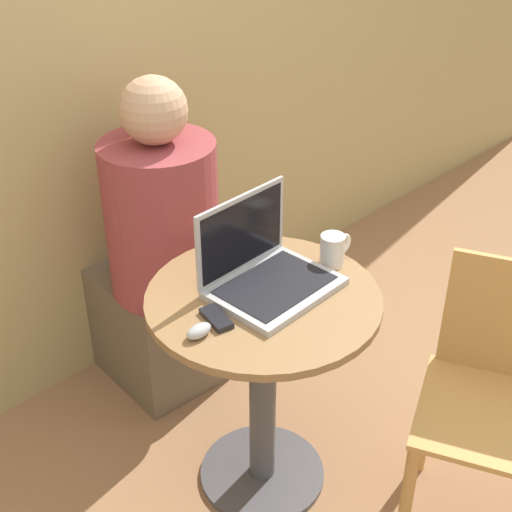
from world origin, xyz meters
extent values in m
plane|color=#9E704C|center=(0.00, 0.00, 0.00)|extent=(12.00, 12.00, 0.00)
cube|color=tan|center=(0.00, 0.90, 1.30)|extent=(7.00, 0.05, 2.60)
cylinder|color=#4C4C51|center=(0.00, 0.00, 0.01)|extent=(0.41, 0.41, 0.02)
cylinder|color=#4C4C51|center=(0.00, 0.00, 0.36)|extent=(0.08, 0.08, 0.69)
cylinder|color=olive|center=(0.00, 0.00, 0.72)|extent=(0.67, 0.67, 0.02)
cube|color=#B7B7BC|center=(0.04, -0.01, 0.74)|extent=(0.36, 0.28, 0.02)
cube|color=black|center=(0.04, -0.01, 0.75)|extent=(0.31, 0.22, 0.00)
cube|color=#B7B7BC|center=(0.04, 0.13, 0.87)|extent=(0.35, 0.02, 0.24)
cube|color=black|center=(0.04, 0.12, 0.87)|extent=(0.32, 0.01, 0.21)
cube|color=black|center=(-0.17, 0.01, 0.74)|extent=(0.07, 0.12, 0.02)
ellipsoid|color=#B2B2B7|center=(-0.25, -0.01, 0.75)|extent=(0.08, 0.04, 0.03)
cylinder|color=white|center=(0.26, -0.03, 0.78)|extent=(0.07, 0.07, 0.10)
torus|color=white|center=(0.31, -0.03, 0.78)|extent=(0.07, 0.01, 0.07)
cylinder|color=tan|center=(0.08, -0.50, 0.23)|extent=(0.04, 0.04, 0.45)
cylinder|color=tan|center=(0.40, -0.35, 0.23)|extent=(0.04, 0.04, 0.45)
cube|color=tan|center=(0.31, -0.59, 0.46)|extent=(0.53, 0.53, 0.02)
cube|color=tan|center=(0.49, -0.51, 0.66)|extent=(0.17, 0.34, 0.39)
cube|color=brown|center=(0.10, 0.71, 0.22)|extent=(0.40, 0.56, 0.44)
cylinder|color=#993D42|center=(0.09, 0.57, 0.72)|extent=(0.39, 0.39, 0.55)
sphere|color=tan|center=(0.09, 0.57, 1.10)|extent=(0.22, 0.22, 0.22)
camera|label=1|loc=(-1.17, -1.16, 1.88)|focal=50.00mm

